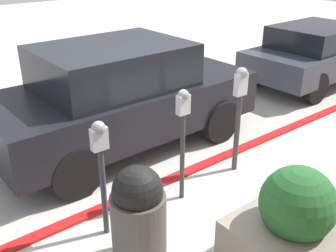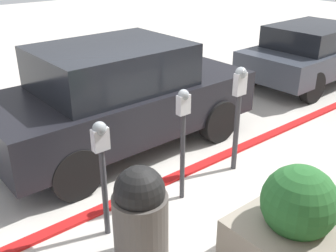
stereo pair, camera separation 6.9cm
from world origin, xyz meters
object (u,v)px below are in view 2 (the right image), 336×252
parking_meter_middle (239,102)px  parked_car_rear (313,52)px  parked_car_middle (120,96)px  planter_box (295,225)px  parking_meter_nearest (102,158)px  trash_bin (140,217)px  parking_meter_second (183,126)px

parking_meter_middle → parked_car_rear: (4.47, 1.61, -0.32)m
parked_car_middle → planter_box: bearing=-91.9°
parking_meter_middle → parked_car_middle: size_ratio=0.37×
parking_meter_nearest → trash_bin: size_ratio=1.26×
parking_meter_nearest → trash_bin: (0.06, -0.61, -0.43)m
parking_meter_second → parking_meter_middle: bearing=3.8°
parking_meter_middle → planter_box: (-0.95, -1.67, -0.61)m
parking_meter_nearest → parked_car_rear: size_ratio=0.36×
parking_meter_middle → parked_car_middle: parked_car_middle is taller
parked_car_middle → parked_car_rear: parked_car_middle is taller
planter_box → parked_car_rear: parked_car_rear is taller
parked_car_middle → trash_bin: 2.71m
parked_car_rear → parked_car_middle: bearing=177.6°
parking_meter_middle → trash_bin: bearing=-162.9°
parking_meter_second → parking_meter_middle: (1.09, 0.07, 0.02)m
parking_meter_middle → trash_bin: size_ratio=1.39×
parking_meter_second → parked_car_middle: 1.78m
trash_bin → parking_meter_second: bearing=28.9°
trash_bin → parking_meter_middle: bearing=17.1°
parking_meter_second → parked_car_middle: parked_car_middle is taller
parking_meter_nearest → parking_meter_second: 1.14m
parked_car_middle → parked_car_rear: 5.36m
parking_meter_nearest → trash_bin: bearing=-84.7°
parking_meter_second → planter_box: 1.71m
parking_meter_nearest → planter_box: size_ratio=1.20×
planter_box → parking_meter_middle: bearing=60.5°
parking_meter_second → parking_meter_nearest: bearing=179.6°
trash_bin → planter_box: bearing=-39.0°
parking_meter_second → parking_meter_middle: size_ratio=0.97×
trash_bin → parked_car_middle: bearing=61.3°
parking_meter_nearest → planter_box: bearing=-51.3°
parking_meter_nearest → parking_meter_middle: parking_meter_middle is taller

